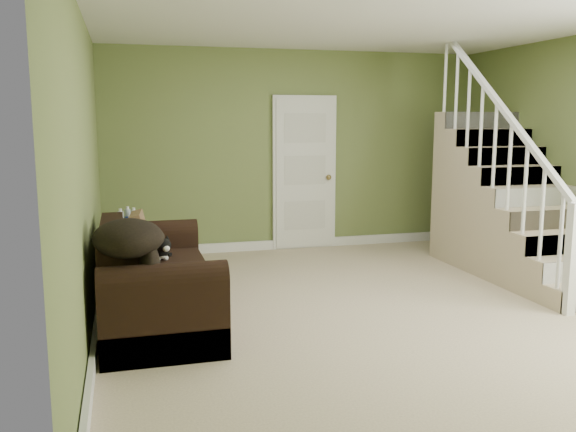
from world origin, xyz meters
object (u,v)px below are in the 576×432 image
sofa (152,284)px  cat (158,249)px  banana (181,269)px  side_table (129,253)px

sofa → cat: bearing=77.7°
cat → banana: cat is taller
sofa → side_table: 1.48m
sofa → cat: size_ratio=4.17×
cat → side_table: bearing=86.7°
cat → banana: (0.15, -0.55, -0.06)m
side_table → banana: size_ratio=3.65×
sofa → banana: (0.23, -0.18, 0.16)m
cat → banana: size_ratio=2.37×
cat → banana: bearing=-90.8°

